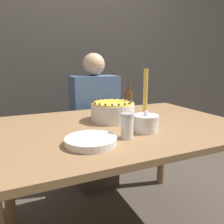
# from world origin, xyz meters

# --- Properties ---
(wall_behind) EXTENTS (8.00, 0.05, 2.60)m
(wall_behind) POSITION_xyz_m (0.00, 1.40, 1.30)
(wall_behind) COLOR #4C4742
(wall_behind) RESTS_ON ground_plane
(dining_table) EXTENTS (1.41, 0.98, 0.76)m
(dining_table) POSITION_xyz_m (0.00, 0.00, 0.65)
(dining_table) COLOR #936D47
(dining_table) RESTS_ON ground_plane
(cake) EXTENTS (0.27, 0.27, 0.13)m
(cake) POSITION_xyz_m (-0.00, 0.10, 0.81)
(cake) COLOR white
(cake) RESTS_ON dining_table
(sugar_bowl) EXTENTS (0.14, 0.14, 0.11)m
(sugar_bowl) POSITION_xyz_m (0.06, -0.18, 0.80)
(sugar_bowl) COLOR white
(sugar_bowl) RESTS_ON dining_table
(sugar_shaker) EXTENTS (0.06, 0.06, 0.12)m
(sugar_shaker) POSITION_xyz_m (-0.08, -0.23, 0.82)
(sugar_shaker) COLOR white
(sugar_shaker) RESTS_ON dining_table
(plate_stack) EXTENTS (0.23, 0.23, 0.03)m
(plate_stack) POSITION_xyz_m (-0.26, -0.24, 0.77)
(plate_stack) COLOR white
(plate_stack) RESTS_ON dining_table
(candle) EXTENTS (0.06, 0.06, 0.32)m
(candle) POSITION_xyz_m (0.23, 0.09, 0.89)
(candle) COLOR tan
(candle) RESTS_ON dining_table
(bottle) EXTENTS (0.06, 0.06, 0.20)m
(bottle) POSITION_xyz_m (0.25, 0.35, 0.83)
(bottle) COLOR brown
(bottle) RESTS_ON dining_table
(person_man_blue_shirt) EXTENTS (0.40, 0.34, 1.20)m
(person_man_blue_shirt) POSITION_xyz_m (0.09, 0.69, 0.52)
(person_man_blue_shirt) COLOR #473D33
(person_man_blue_shirt) RESTS_ON ground_plane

